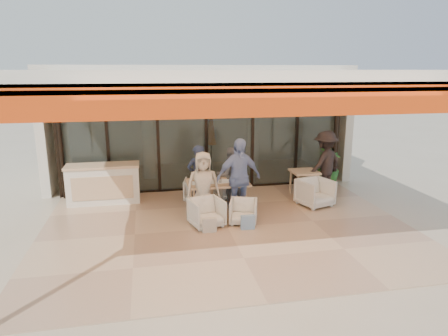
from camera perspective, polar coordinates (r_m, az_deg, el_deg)
The scene contains 21 objects.
ground at distance 8.89m, azimuth 0.49°, elevation -8.62°, with size 70.00×70.00×0.00m, color #C6B293.
terrace_floor at distance 8.89m, azimuth 0.49°, elevation -8.59°, with size 8.00×6.00×0.01m, color tan.
terrace_structure at distance 7.96m, azimuth 0.94°, elevation 12.77°, with size 8.00×6.00×3.40m.
glass_storefront at distance 11.31m, azimuth -2.56°, elevation 4.70°, with size 8.08×0.10×3.20m.
interior_block at distance 13.51m, azimuth -4.05°, elevation 8.88°, with size 9.05×3.62×3.52m.
host_counter at distance 10.79m, azimuth -16.82°, elevation -2.16°, with size 1.85×0.65×1.04m.
dining_table at distance 9.75m, azimuth -0.98°, elevation -2.29°, with size 1.50×0.90×0.93m.
chair_far_left at distance 10.70m, azimuth -4.04°, elevation -2.92°, with size 0.62×0.58×0.64m, color white.
chair_far_right at distance 10.83m, azimuth 0.38°, elevation -2.80°, with size 0.57×0.53×0.59m, color white.
chair_near_left at distance 8.90m, azimuth -2.50°, elevation -6.21°, with size 0.68×0.64×0.70m, color white.
chair_near_right at distance 9.07m, azimuth 2.79°, elevation -6.10°, with size 0.60×0.56×0.62m, color white.
diner_navy at distance 10.09m, azimuth -3.73°, elevation -1.13°, with size 0.58×0.38×1.59m, color #1B243D.
diner_grey at distance 10.24m, azimuth 0.94°, elevation -1.12°, with size 0.73×0.57×1.51m, color slate.
diner_cream at distance 9.23m, azimuth -3.00°, elevation -2.54°, with size 0.78×0.51×1.59m, color beige.
diner_periwinkle at distance 9.34m, azimuth 2.10°, elevation -1.42°, with size 1.10×0.46×1.88m, color #768FC5.
tote_bag_cream at distance 8.59m, azimuth -2.08°, elevation -8.23°, with size 0.30×0.10×0.34m, color silver.
tote_bag_blue at distance 8.75m, azimuth 3.41°, elevation -7.82°, with size 0.30×0.10×0.34m, color #99BFD8.
side_table at distance 11.01m, azimuth 11.40°, elevation -0.94°, with size 0.70×0.70×0.74m.
side_chair at distance 10.42m, azimuth 12.89°, elevation -3.28°, with size 0.76×0.71×0.78m, color white.
standing_woman at distance 11.30m, azimuth 14.22°, elevation 0.65°, with size 1.16×0.67×1.80m, color black.
potted_palm at distance 12.40m, azimuth 14.71°, elevation 0.22°, with size 0.64×0.64×1.14m, color #1E5919.
Camera 1 is at (-1.66, -8.04, 3.41)m, focal length 32.00 mm.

